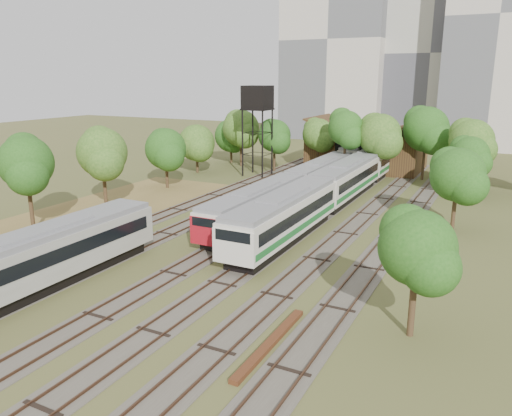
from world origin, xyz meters
The scene contains 15 objects.
ground centered at (0.00, 0.00, 0.00)m, with size 240.00×240.00×0.00m, color #475123.
tracks centered at (-0.67, 25.00, 0.04)m, with size 24.60×80.00×0.19m.
railcar_red_set centered at (-2.00, 32.02, 1.90)m, with size 2.91×34.57×3.60m.
railcar_green_set centered at (2.00, 37.94, 2.14)m, with size 3.26×52.08×4.04m.
railcar_rear centered at (-2.00, 59.28, 1.99)m, with size 3.05×16.08×3.77m.
old_grey_coach centered at (-8.00, 4.92, 2.17)m, with size 3.20×18.00×3.97m.
water_tower centered at (-13.20, 45.66, 10.37)m, with size 3.56×3.56×12.29m.
rail_pile_far centered at (8.20, 4.92, 0.13)m, with size 0.49×7.84×0.25m, color #593019.
maintenance_shed centered at (-1.00, 57.98, 2.91)m, with size 16.45×11.55×7.58m.
tree_band_left centered at (-20.20, 25.56, 5.05)m, with size 8.04×67.71×8.59m.
tree_band_far centered at (0.91, 50.16, 5.99)m, with size 45.32×10.44×9.71m.
tree_band_right centered at (14.26, 29.63, 4.95)m, with size 4.77×39.09×7.42m.
tower_left centered at (-18.00, 95.00, 21.00)m, with size 22.00×16.00×42.00m, color beige.
tower_centre centered at (2.00, 100.00, 18.00)m, with size 20.00×18.00×36.00m, color #AEAB9E.
tower_right centered at (14.00, 92.00, 24.00)m, with size 18.00×16.00×48.00m, color beige.
Camera 1 is at (18.04, -16.00, 13.44)m, focal length 35.00 mm.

